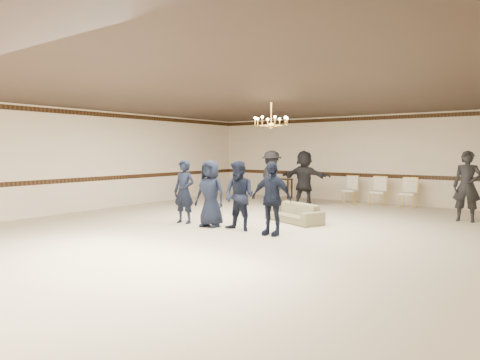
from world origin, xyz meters
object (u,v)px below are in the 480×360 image
Objects in this scene: settee at (294,213)px; banquet_chair_left at (350,190)px; boy_d at (271,198)px; console_table at (281,188)px; adult_mid at (304,178)px; adult_right at (467,186)px; boy_b at (210,194)px; chandelier at (271,113)px; banquet_chair_mid at (378,192)px; boy_a at (184,192)px; banquet_chair_right at (408,193)px; boy_c at (239,196)px; adult_left at (271,178)px.

settee is 1.74× the size of banquet_chair_left.
banquet_chair_left reaches higher than settee.
console_table is (-3.72, 6.65, -0.44)m from boy_d.
settee is 0.91× the size of adult_mid.
boy_b is at bearing -139.06° from adult_right.
chandelier reaches higher than banquet_chair_mid.
boy_d is (1.80, 0.00, 0.00)m from boy_b.
boy_a is 0.87× the size of adult_right.
adult_mid is 1.91× the size of banquet_chair_right.
banquet_chair_mid reaches higher than settee.
boy_c is 5.16m from adult_mid.
console_table is (-2.91, 5.39, -2.48)m from chandelier.
console_table is at bearing 99.49° from boy_b.
chandelier is 0.94× the size of banquet_chair_right.
adult_left is 1.00× the size of adult_mid.
boy_d is 0.87× the size of adult_right.
boy_d is at bearing -94.99° from banquet_chair_mid.
adult_mid is at bearing -149.39° from banquet_chair_mid.
boy_d is 7.63m from console_table.
banquet_chair_mid is (1.00, 0.00, 0.00)m from banquet_chair_left.
adult_mid reaches higher than settee.
boy_c is (0.90, 0.00, 0.00)m from boy_b.
adult_right is (5.07, 4.67, 0.12)m from boy_b.
banquet_chair_left is at bearing -99.00° from adult_left.
adult_right is (4.07, 3.41, -1.92)m from chandelier.
boy_d is 0.87× the size of adult_left.
boy_c is at bearing -7.75° from boy_a.
settee is at bearing 59.14° from chandelier.
banquet_chair_mid is at bearing 78.19° from chandelier.
banquet_chair_right is at bearing 71.92° from boy_c.
console_table is (-3.00, 0.20, -0.10)m from banquet_chair_left.
banquet_chair_right is at bearing 73.01° from boy_d.
adult_mid is at bearing 105.06° from chandelier.
boy_c is 1.00× the size of boy_d.
adult_left is at bearing -147.90° from banquet_chair_mid.
banquet_chair_right reaches higher than settee.
chandelier reaches higher than banquet_chair_left.
banquet_chair_right is (2.09, 5.19, -2.37)m from chandelier.
settee is at bearing 167.22° from adult_left.
console_table reaches higher than settee.
boy_a reaches higher than banquet_chair_right.
boy_a is 0.96× the size of settee.
banquet_chair_left is at bearing 115.09° from settee.
settee is at bearing -50.23° from console_table.
boy_d is at bearing -54.63° from settee.
adult_mid is 1.91× the size of banquet_chair_left.
adult_right is at bearing 30.30° from boy_a.
boy_c is at bearing -109.57° from banquet_chair_right.
chandelier is at bearing -85.26° from banquet_chair_left.
boy_c is 1.67× the size of banquet_chair_right.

